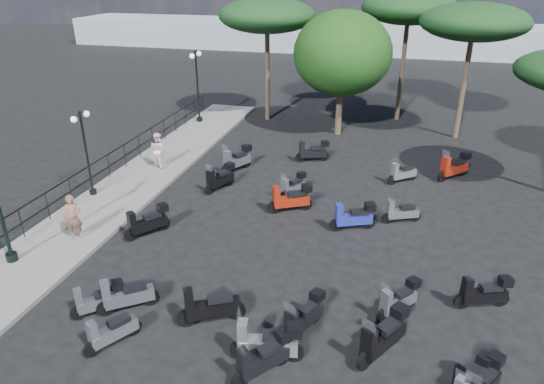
% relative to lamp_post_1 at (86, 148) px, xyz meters
% --- Properties ---
extents(ground, '(120.00, 120.00, 0.00)m').
position_rel_lamp_post_1_xyz_m(ground, '(7.53, -3.13, -2.17)').
color(ground, black).
rests_on(ground, ground).
extents(sidewalk, '(3.00, 30.00, 0.15)m').
position_rel_lamp_post_1_xyz_m(sidewalk, '(1.03, -0.13, -2.10)').
color(sidewalk, '#64615F').
rests_on(sidewalk, ground).
extents(railing, '(0.04, 26.04, 1.10)m').
position_rel_lamp_post_1_xyz_m(railing, '(-0.27, -0.33, -1.27)').
color(railing, black).
rests_on(railing, sidewalk).
extents(lamp_post_1, '(0.28, 1.05, 3.55)m').
position_rel_lamp_post_1_xyz_m(lamp_post_1, '(0.00, 0.00, 0.00)').
color(lamp_post_1, black).
rests_on(lamp_post_1, sidewalk).
extents(lamp_post_2, '(0.34, 1.25, 4.24)m').
position_rel_lamp_post_1_xyz_m(lamp_post_2, '(0.22, 10.88, 0.39)').
color(lamp_post_2, black).
rests_on(lamp_post_2, sidewalk).
extents(woman, '(0.70, 0.59, 1.64)m').
position_rel_lamp_post_1_xyz_m(woman, '(1.55, -3.34, -1.20)').
color(woman, brown).
rests_on(woman, sidewalk).
extents(pedestrian_far, '(0.97, 0.86, 1.67)m').
position_rel_lamp_post_1_xyz_m(pedestrian_far, '(1.27, 3.50, -1.19)').
color(pedestrian_far, silver).
rests_on(pedestrian_far, sidewalk).
extents(scooter_1, '(1.23, 1.12, 1.21)m').
position_rel_lamp_post_1_xyz_m(scooter_1, '(4.54, -6.54, -1.72)').
color(scooter_1, black).
rests_on(scooter_1, ground).
extents(scooter_2, '(0.93, 1.38, 1.24)m').
position_rel_lamp_post_1_xyz_m(scooter_2, '(5.55, -7.57, -1.74)').
color(scooter_2, black).
rests_on(scooter_2, ground).
extents(scooter_3, '(1.19, 1.48, 1.38)m').
position_rel_lamp_post_1_xyz_m(scooter_3, '(3.74, -2.26, -1.65)').
color(scooter_3, black).
rests_on(scooter_3, ground).
extents(scooter_4, '(1.08, 1.71, 1.48)m').
position_rel_lamp_post_1_xyz_m(scooter_4, '(4.87, 4.27, -1.61)').
color(scooter_4, black).
rests_on(scooter_4, ground).
extents(scooter_6, '(1.70, 1.05, 1.48)m').
position_rel_lamp_post_1_xyz_m(scooter_6, '(7.63, -6.11, -1.66)').
color(scooter_6, black).
rests_on(scooter_6, ground).
extents(scooter_7, '(1.45, 1.14, 1.38)m').
position_rel_lamp_post_1_xyz_m(scooter_7, '(5.19, -6.22, -1.69)').
color(scooter_7, black).
rests_on(scooter_7, ground).
extents(scooter_8, '(1.65, 1.05, 1.44)m').
position_rel_lamp_post_1_xyz_m(scooter_8, '(8.25, 0.86, -1.63)').
color(scooter_8, black).
rests_on(scooter_8, ground).
extents(scooter_9, '(0.92, 1.61, 1.36)m').
position_rel_lamp_post_1_xyz_m(scooter_9, '(4.85, 2.11, -1.66)').
color(scooter_9, black).
rests_on(scooter_9, ground).
extents(scooter_11, '(1.81, 0.68, 1.45)m').
position_rel_lamp_post_1_xyz_m(scooter_11, '(9.49, -7.03, -1.62)').
color(scooter_11, black).
rests_on(scooter_11, ground).
extents(scooter_12, '(1.17, 1.40, 1.33)m').
position_rel_lamp_post_1_xyz_m(scooter_12, '(9.52, -7.52, -1.67)').
color(scooter_12, black).
rests_on(scooter_12, ground).
extents(scooter_13, '(1.62, 0.91, 1.37)m').
position_rel_lamp_post_1_xyz_m(scooter_13, '(10.78, 0.04, -1.66)').
color(scooter_13, black).
rests_on(scooter_13, ground).
extents(scooter_14, '(0.90, 1.40, 1.22)m').
position_rel_lamp_post_1_xyz_m(scooter_14, '(8.03, 2.21, -1.71)').
color(scooter_14, black).
rests_on(scooter_14, ground).
extents(scooter_15, '(1.60, 0.90, 1.35)m').
position_rel_lamp_post_1_xyz_m(scooter_15, '(8.09, 6.40, -1.66)').
color(scooter_15, black).
rests_on(scooter_15, ground).
extents(scooter_17, '(1.14, 1.65, 1.47)m').
position_rel_lamp_post_1_xyz_m(scooter_17, '(12.18, -6.13, -1.62)').
color(scooter_17, black).
rests_on(scooter_17, ground).
extents(scooter_18, '(0.89, 1.54, 1.31)m').
position_rel_lamp_post_1_xyz_m(scooter_18, '(10.14, -5.85, -1.68)').
color(scooter_18, black).
rests_on(scooter_18, ground).
extents(scooter_19, '(1.12, 1.29, 1.24)m').
position_rel_lamp_post_1_xyz_m(scooter_19, '(12.50, -4.43, -1.70)').
color(scooter_19, black).
rests_on(scooter_19, ground).
extents(scooter_20, '(1.44, 0.79, 1.22)m').
position_rel_lamp_post_1_xyz_m(scooter_20, '(12.44, 1.04, -1.75)').
color(scooter_20, black).
rests_on(scooter_20, ground).
extents(scooter_21, '(1.25, 1.09, 1.25)m').
position_rel_lamp_post_1_xyz_m(scooter_21, '(12.41, 4.91, -1.74)').
color(scooter_21, black).
rests_on(scooter_21, ground).
extents(scooter_23, '(0.97, 1.41, 1.25)m').
position_rel_lamp_post_1_xyz_m(scooter_23, '(14.13, -7.06, -1.70)').
color(scooter_23, black).
rests_on(scooter_23, ground).
extents(scooter_25, '(1.55, 0.79, 1.29)m').
position_rel_lamp_post_1_xyz_m(scooter_25, '(14.80, -3.51, -1.69)').
color(scooter_25, black).
rests_on(scooter_25, ground).
extents(scooter_26, '(1.43, 1.46, 1.49)m').
position_rel_lamp_post_1_xyz_m(scooter_26, '(14.65, 5.95, -1.61)').
color(scooter_26, black).
rests_on(scooter_26, ground).
extents(broadleaf_tree, '(5.32, 5.32, 6.79)m').
position_rel_lamp_post_1_xyz_m(broadleaf_tree, '(8.69, 11.07, 2.35)').
color(broadleaf_tree, '#38281E').
rests_on(broadleaf_tree, ground).
extents(pine_0, '(5.50, 5.50, 7.58)m').
position_rel_lamp_post_1_xyz_m(pine_0, '(11.89, 15.03, 4.42)').
color(pine_0, '#38281E').
rests_on(pine_0, ground).
extents(pine_1, '(5.53, 5.53, 7.17)m').
position_rel_lamp_post_1_xyz_m(pine_1, '(15.19, 12.14, 4.00)').
color(pine_1, '#38281E').
rests_on(pine_1, ground).
extents(pine_2, '(5.67, 5.67, 7.18)m').
position_rel_lamp_post_1_xyz_m(pine_2, '(4.00, 12.84, 4.00)').
color(pine_2, '#38281E').
rests_on(pine_2, ground).
extents(distant_hills, '(70.00, 8.00, 3.00)m').
position_rel_lamp_post_1_xyz_m(distant_hills, '(7.53, 41.87, -0.67)').
color(distant_hills, gray).
rests_on(distant_hills, ground).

